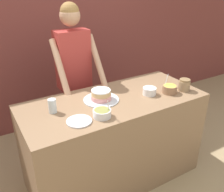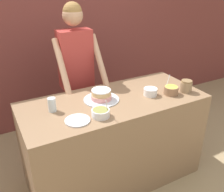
% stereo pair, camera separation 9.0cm
% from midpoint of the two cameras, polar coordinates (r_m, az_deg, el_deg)
% --- Properties ---
extents(wall_back, '(10.00, 0.05, 2.60)m').
position_cam_midpoint_polar(wall_back, '(3.57, -10.60, 13.74)').
color(wall_back, brown).
rests_on(wall_back, ground_plane).
extents(counter, '(1.78, 0.78, 0.95)m').
position_cam_midpoint_polar(counter, '(2.63, 1.46, -10.12)').
color(counter, '#8C6B4C').
rests_on(counter, ground_plane).
extents(person_baker, '(0.49, 0.49, 1.79)m').
position_cam_midpoint_polar(person_baker, '(2.83, -7.27, 6.86)').
color(person_baker, '#2D2D38').
rests_on(person_baker, ground_plane).
extents(cake, '(0.34, 0.34, 0.11)m').
position_cam_midpoint_polar(cake, '(2.36, -1.36, 0.04)').
color(cake, silver).
rests_on(cake, counter).
extents(frosting_bowl_yellow, '(0.14, 0.14, 0.18)m').
position_cam_midpoint_polar(frosting_bowl_yellow, '(2.56, 14.32, 1.36)').
color(frosting_bowl_yellow, '#936B4C').
rests_on(frosting_bowl_yellow, counter).
extents(frosting_bowl_white, '(0.13, 0.13, 0.07)m').
position_cam_midpoint_polar(frosting_bowl_white, '(2.49, 9.82, 1.02)').
color(frosting_bowl_white, white).
rests_on(frosting_bowl_white, counter).
extents(frosting_bowl_olive, '(0.15, 0.15, 0.18)m').
position_cam_midpoint_polar(frosting_bowl_olive, '(2.08, -1.37, -3.84)').
color(frosting_bowl_olive, white).
rests_on(frosting_bowl_olive, counter).
extents(drinking_glass, '(0.07, 0.07, 0.13)m').
position_cam_midpoint_polar(drinking_glass, '(2.20, -12.42, -1.96)').
color(drinking_glass, silver).
rests_on(drinking_glass, counter).
extents(ceramic_plate, '(0.21, 0.21, 0.01)m').
position_cam_midpoint_polar(ceramic_plate, '(2.05, -6.63, -5.57)').
color(ceramic_plate, silver).
rests_on(ceramic_plate, counter).
extents(stoneware_jar, '(0.12, 0.12, 0.12)m').
position_cam_midpoint_polar(stoneware_jar, '(2.64, 17.54, 2.14)').
color(stoneware_jar, '#9E7F5B').
rests_on(stoneware_jar, counter).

